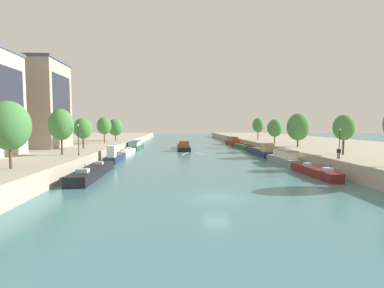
% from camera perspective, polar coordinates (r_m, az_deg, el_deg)
% --- Properties ---
extents(ground_plane, '(400.00, 400.00, 0.00)m').
position_cam_1_polar(ground_plane, '(27.44, 5.10, -10.98)').
color(ground_plane, '#42757F').
extents(quay_left, '(36.00, 170.00, 2.32)m').
position_cam_1_polar(quay_left, '(87.47, -24.64, -0.24)').
color(quay_left, '#A89E89').
rests_on(quay_left, ground).
extents(quay_right, '(36.00, 170.00, 2.32)m').
position_cam_1_polar(quay_right, '(90.59, 22.73, -0.05)').
color(quay_right, '#A89E89').
rests_on(quay_right, ground).
extents(barge_midriver, '(3.59, 18.14, 2.77)m').
position_cam_1_polar(barge_midriver, '(79.13, -1.76, -0.51)').
color(barge_midriver, black).
rests_on(barge_midriver, ground).
extents(wake_behind_barge, '(5.60, 5.88, 0.03)m').
position_cam_1_polar(wake_behind_barge, '(67.09, 0.08, -2.04)').
color(wake_behind_barge, silver).
rests_on(wake_behind_barge, ground).
extents(moored_boat_left_midway, '(2.78, 15.30, 2.38)m').
position_cam_1_polar(moored_boat_left_midway, '(40.18, -19.91, -5.43)').
color(moored_boat_left_midway, black).
rests_on(moored_boat_left_midway, ground).
extents(moored_boat_left_end, '(1.98, 10.06, 3.29)m').
position_cam_1_polar(moored_boat_left_end, '(54.95, -15.73, -2.54)').
color(moored_boat_left_end, '#1E284C').
rests_on(moored_boat_left_end, ground).
extents(moored_boat_left_upstream, '(2.66, 12.43, 2.13)m').
position_cam_1_polar(moored_boat_left_upstream, '(68.21, -13.44, -1.60)').
color(moored_boat_left_upstream, silver).
rests_on(moored_boat_left_upstream, ground).
extents(moored_boat_left_gap_after, '(3.22, 15.22, 2.35)m').
position_cam_1_polar(moored_boat_left_gap_after, '(82.67, -11.67, -0.30)').
color(moored_boat_left_gap_after, '#235633').
rests_on(moored_boat_left_gap_after, ground).
extents(moored_boat_right_lone, '(2.13, 11.17, 2.26)m').
position_cam_1_polar(moored_boat_right_lone, '(41.78, 24.12, -5.25)').
color(moored_boat_right_lone, maroon).
rests_on(moored_boat_right_lone, ground).
extents(moored_boat_right_midway, '(2.41, 11.78, 2.61)m').
position_cam_1_polar(moored_boat_right_midway, '(53.14, 18.51, -2.68)').
color(moored_boat_right_midway, gray).
rests_on(moored_boat_right_midway, ground).
extents(moored_boat_right_upstream, '(3.12, 15.54, 3.07)m').
position_cam_1_polar(moored_boat_right_upstream, '(66.64, 14.20, -1.42)').
color(moored_boat_right_upstream, '#1E284C').
rests_on(moored_boat_right_upstream, ground).
extents(moored_boat_right_downstream, '(3.04, 13.82, 2.30)m').
position_cam_1_polar(moored_boat_right_downstream, '(84.24, 10.50, -0.45)').
color(moored_boat_right_downstream, '#235633').
rests_on(moored_boat_right_downstream, ground).
extents(moored_boat_right_end, '(2.69, 14.46, 2.85)m').
position_cam_1_polar(moored_boat_right_end, '(99.12, 8.31, 0.56)').
color(moored_boat_right_end, maroon).
rests_on(moored_boat_right_end, ground).
extents(tree_left_second, '(4.33, 4.33, 7.35)m').
position_cam_1_polar(tree_left_second, '(35.60, -33.76, 3.18)').
color(tree_left_second, brown).
rests_on(tree_left_second, quay_left).
extents(tree_left_midway, '(3.77, 3.77, 7.24)m').
position_cam_1_polar(tree_left_midway, '(47.78, -25.53, 3.65)').
color(tree_left_midway, brown).
rests_on(tree_left_midway, quay_left).
extents(tree_left_third, '(3.57, 3.57, 6.17)m').
position_cam_1_polar(tree_left_third, '(59.32, -21.72, 3.03)').
color(tree_left_third, brown).
rests_on(tree_left_third, quay_left).
extents(tree_left_nearest, '(3.60, 3.60, 6.73)m').
position_cam_1_polar(tree_left_nearest, '(73.62, -17.79, 3.63)').
color(tree_left_nearest, brown).
rests_on(tree_left_nearest, quay_left).
extents(tree_left_by_lamp, '(4.41, 4.41, 6.54)m').
position_cam_1_polar(tree_left_by_lamp, '(85.38, -15.63, 3.36)').
color(tree_left_by_lamp, brown).
rests_on(tree_left_by_lamp, quay_left).
extents(tree_right_third, '(3.28, 3.28, 6.38)m').
position_cam_1_polar(tree_right_third, '(49.71, 29.02, 3.00)').
color(tree_right_third, brown).
rests_on(tree_right_third, quay_right).
extents(tree_right_nearest, '(4.77, 4.77, 7.24)m').
position_cam_1_polar(tree_right_nearest, '(63.58, 21.19, 3.33)').
color(tree_right_nearest, brown).
rests_on(tree_right_nearest, quay_right).
extents(tree_right_past_mid, '(3.86, 3.86, 6.22)m').
position_cam_1_polar(tree_right_past_mid, '(73.99, 16.84, 3.20)').
color(tree_right_past_mid, brown).
rests_on(tree_right_past_mid, quay_right).
extents(tree_right_distant, '(3.53, 3.53, 6.93)m').
position_cam_1_polar(tree_right_distant, '(87.75, 13.59, 3.84)').
color(tree_right_distant, brown).
rests_on(tree_right_distant, quay_right).
extents(lamppost_left_bank, '(0.28, 0.28, 4.83)m').
position_cam_1_polar(lamppost_left_bank, '(46.62, -22.54, 1.09)').
color(lamppost_left_bank, black).
rests_on(lamppost_left_bank, quay_left).
extents(lamppost_right_bank, '(0.28, 0.28, 4.25)m').
position_cam_1_polar(lamppost_right_bank, '(44.37, 28.32, 0.39)').
color(lamppost_right_bank, black).
rests_on(lamppost_right_bank, quay_right).
extents(building_left_far_end, '(14.97, 11.07, 18.16)m').
position_cam_1_polar(building_left_far_end, '(67.03, -31.19, 7.14)').
color(building_left_far_end, '#A89989').
rests_on(building_left_far_end, quay_left).
extents(person_on_quay, '(0.45, 0.36, 1.62)m').
position_cam_1_polar(person_on_quay, '(43.20, 28.18, -1.57)').
color(person_on_quay, navy).
rests_on(person_on_quay, quay_right).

